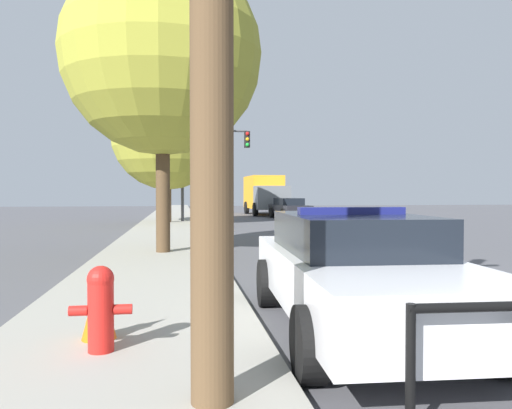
{
  "coord_description": "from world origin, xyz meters",
  "views": [
    {
      "loc": [
        -4.55,
        -6.57,
        1.68
      ],
      "look_at": [
        -1.38,
        14.08,
        1.17
      ],
      "focal_mm": 35.0,
      "sensor_mm": 36.0,
      "label": 1
    }
  ],
  "objects_px": {
    "traffic_light": "(210,155)",
    "tree_sidewalk_near": "(162,56)",
    "tree_sidewalk_mid": "(168,133)",
    "box_truck": "(265,194)",
    "police_car": "(356,269)",
    "fire_hydrant": "(101,306)",
    "car_background_oncoming": "(289,208)",
    "traffic_cone": "(99,306)"
  },
  "relations": [
    {
      "from": "traffic_cone",
      "to": "fire_hydrant",
      "type": "bearing_deg",
      "value": -78.84
    },
    {
      "from": "box_truck",
      "to": "police_car",
      "type": "bearing_deg",
      "value": 81.16
    },
    {
      "from": "tree_sidewalk_near",
      "to": "car_background_oncoming",
      "type": "bearing_deg",
      "value": 67.66
    },
    {
      "from": "traffic_light",
      "to": "tree_sidewalk_mid",
      "type": "relative_size",
      "value": 0.67
    },
    {
      "from": "fire_hydrant",
      "to": "traffic_cone",
      "type": "bearing_deg",
      "value": 101.16
    },
    {
      "from": "traffic_light",
      "to": "tree_sidewalk_near",
      "type": "distance_m",
      "value": 14.15
    },
    {
      "from": "fire_hydrant",
      "to": "tree_sidewalk_near",
      "type": "relative_size",
      "value": 0.11
    },
    {
      "from": "car_background_oncoming",
      "to": "box_truck",
      "type": "relative_size",
      "value": 0.66
    },
    {
      "from": "tree_sidewalk_mid",
      "to": "traffic_cone",
      "type": "height_order",
      "value": "tree_sidewalk_mid"
    },
    {
      "from": "fire_hydrant",
      "to": "traffic_light",
      "type": "distance_m",
      "value": 22.44
    },
    {
      "from": "box_truck",
      "to": "traffic_cone",
      "type": "distance_m",
      "value": 32.42
    },
    {
      "from": "traffic_light",
      "to": "traffic_cone",
      "type": "distance_m",
      "value": 22.03
    },
    {
      "from": "police_car",
      "to": "car_background_oncoming",
      "type": "distance_m",
      "value": 25.81
    },
    {
      "from": "box_truck",
      "to": "tree_sidewalk_near",
      "type": "relative_size",
      "value": 0.87
    },
    {
      "from": "tree_sidewalk_near",
      "to": "traffic_cone",
      "type": "xyz_separation_m",
      "value": [
        -0.42,
        -7.73,
        -4.73
      ]
    },
    {
      "from": "fire_hydrant",
      "to": "traffic_light",
      "type": "xyz_separation_m",
      "value": [
        2.4,
        22.09,
        3.13
      ]
    },
    {
      "from": "box_truck",
      "to": "fire_hydrant",
      "type": "bearing_deg",
      "value": 76.38
    },
    {
      "from": "fire_hydrant",
      "to": "traffic_cone",
      "type": "height_order",
      "value": "fire_hydrant"
    },
    {
      "from": "police_car",
      "to": "traffic_light",
      "type": "bearing_deg",
      "value": -85.9
    },
    {
      "from": "traffic_light",
      "to": "car_background_oncoming",
      "type": "relative_size",
      "value": 1.14
    },
    {
      "from": "police_car",
      "to": "box_truck",
      "type": "distance_m",
      "value": 31.6
    },
    {
      "from": "traffic_cone",
      "to": "tree_sidewalk_mid",
      "type": "bearing_deg",
      "value": 89.3
    },
    {
      "from": "fire_hydrant",
      "to": "car_background_oncoming",
      "type": "relative_size",
      "value": 0.19
    },
    {
      "from": "fire_hydrant",
      "to": "box_truck",
      "type": "bearing_deg",
      "value": 77.45
    },
    {
      "from": "car_background_oncoming",
      "to": "box_truck",
      "type": "height_order",
      "value": "box_truck"
    },
    {
      "from": "police_car",
      "to": "fire_hydrant",
      "type": "distance_m",
      "value": 2.95
    },
    {
      "from": "car_background_oncoming",
      "to": "traffic_cone",
      "type": "distance_m",
      "value": 26.79
    },
    {
      "from": "traffic_light",
      "to": "box_truck",
      "type": "relative_size",
      "value": 0.75
    },
    {
      "from": "car_background_oncoming",
      "to": "tree_sidewalk_mid",
      "type": "relative_size",
      "value": 0.59
    },
    {
      "from": "fire_hydrant",
      "to": "traffic_light",
      "type": "height_order",
      "value": "traffic_light"
    },
    {
      "from": "traffic_light",
      "to": "traffic_cone",
      "type": "xyz_separation_m",
      "value": [
        -2.49,
        -21.65,
        -3.23
      ]
    },
    {
      "from": "police_car",
      "to": "tree_sidewalk_near",
      "type": "bearing_deg",
      "value": -68.41
    },
    {
      "from": "car_background_oncoming",
      "to": "box_truck",
      "type": "bearing_deg",
      "value": -89.2
    },
    {
      "from": "police_car",
      "to": "tree_sidewalk_near",
      "type": "xyz_separation_m",
      "value": [
        -2.52,
        7.45,
        4.45
      ]
    },
    {
      "from": "tree_sidewalk_mid",
      "to": "box_truck",
      "type": "bearing_deg",
      "value": 56.82
    },
    {
      "from": "fire_hydrant",
      "to": "police_car",
      "type": "bearing_deg",
      "value": 14.17
    },
    {
      "from": "police_car",
      "to": "car_background_oncoming",
      "type": "relative_size",
      "value": 1.13
    },
    {
      "from": "traffic_light",
      "to": "tree_sidewalk_near",
      "type": "xyz_separation_m",
      "value": [
        -2.06,
        -13.92,
        1.51
      ]
    },
    {
      "from": "police_car",
      "to": "fire_hydrant",
      "type": "xyz_separation_m",
      "value": [
        -2.86,
        -0.72,
        -0.18
      ]
    },
    {
      "from": "box_truck",
      "to": "traffic_cone",
      "type": "xyz_separation_m",
      "value": [
        -7.21,
        -31.59,
        -1.11
      ]
    },
    {
      "from": "car_background_oncoming",
      "to": "tree_sidewalk_near",
      "type": "relative_size",
      "value": 0.58
    },
    {
      "from": "traffic_light",
      "to": "box_truck",
      "type": "xyz_separation_m",
      "value": [
        4.73,
        9.93,
        -2.12
      ]
    }
  ]
}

